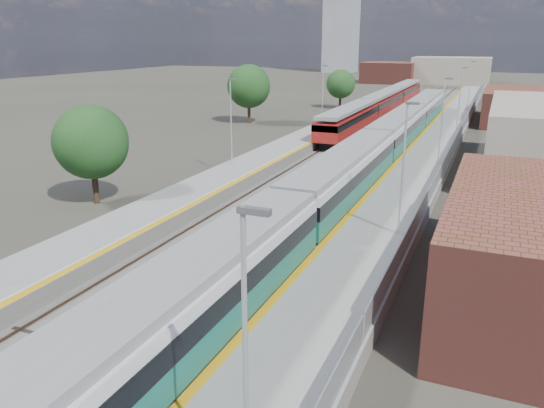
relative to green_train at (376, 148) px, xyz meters
The scene contains 11 objects.
ground 11.08m from the green_train, 97.97° to the left, with size 320.00×320.00×0.00m, color #47443A.
ballast_bed 13.93m from the green_train, 105.85° to the left, with size 10.50×155.00×0.06m, color #565451.
tracks 15.39m from the green_train, 101.95° to the left, with size 8.96×160.00×0.17m.
platform_right 13.86m from the green_train, 74.02° to the left, with size 4.70×155.00×8.52m.
platform_left 17.00m from the green_train, 128.63° to the left, with size 4.30×155.00×8.52m.
buildings 101.57m from the green_train, 101.17° to the left, with size 72.00×185.50×40.00m.
green_train is the anchor object (origin of this frame).
red_train 37.52m from the green_train, 100.75° to the left, with size 2.95×59.87×3.73m.
tree_a 24.04m from the green_train, 135.86° to the right, with size 5.37×5.37×7.28m.
tree_b 33.32m from the green_train, 135.25° to the left, with size 6.15×6.15×8.34m.
tree_c 47.66m from the green_train, 109.77° to the left, with size 4.96×4.96×6.73m.
Camera 1 is at (11.05, -7.01, 11.66)m, focal length 35.00 mm.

